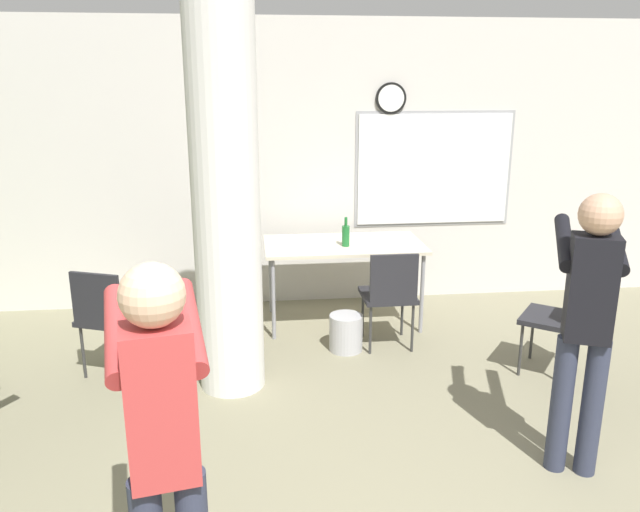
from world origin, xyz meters
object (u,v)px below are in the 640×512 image
at_px(folding_table, 343,249).
at_px(chair_table_left, 225,287).
at_px(person_playing_side, 587,314).
at_px(chair_table_right, 390,291).
at_px(bottle_on_table, 346,235).
at_px(chair_mid_room, 564,313).
at_px(chair_near_pillar, 108,313).
at_px(person_playing_front, 163,440).

relative_size(folding_table, chair_table_left, 1.67).
height_order(chair_table_left, person_playing_side, person_playing_side).
bearing_deg(chair_table_right, person_playing_side, -68.81).
bearing_deg(folding_table, bottle_on_table, -87.86).
relative_size(chair_mid_room, chair_near_pillar, 1.00).
bearing_deg(bottle_on_table, chair_table_left, -166.40).
bearing_deg(chair_near_pillar, person_playing_side, -27.73).
bearing_deg(chair_near_pillar, folding_table, 24.55).
height_order(chair_near_pillar, person_playing_side, person_playing_side).
xyz_separation_m(chair_table_left, chair_near_pillar, (-0.87, -0.52, 0.00)).
bearing_deg(person_playing_side, chair_table_left, 135.08).
xyz_separation_m(folding_table, chair_table_left, (-1.08, -0.37, -0.21)).
height_order(chair_mid_room, person_playing_front, person_playing_front).
relative_size(folding_table, chair_near_pillar, 1.67).
xyz_separation_m(chair_table_left, chair_table_right, (1.38, -0.27, 0.00)).
distance_m(folding_table, chair_mid_room, 1.99).
distance_m(chair_mid_room, chair_near_pillar, 3.48).
distance_m(chair_table_left, chair_table_right, 1.40).
xyz_separation_m(chair_table_left, person_playing_side, (2.08, -2.07, 0.47)).
distance_m(chair_mid_room, chair_table_right, 1.37).
relative_size(chair_mid_room, person_playing_front, 0.53).
xyz_separation_m(folding_table, bottle_on_table, (0.00, -0.10, 0.16)).
relative_size(chair_table_right, chair_near_pillar, 1.00).
bearing_deg(chair_near_pillar, chair_table_right, 6.53).
xyz_separation_m(chair_table_right, person_playing_front, (-1.48, -2.82, 0.46)).
bearing_deg(chair_near_pillar, chair_table_left, 31.04).
distance_m(chair_table_right, person_playing_side, 1.99).
height_order(chair_table_left, person_playing_front, person_playing_front).
xyz_separation_m(chair_mid_room, person_playing_front, (-2.69, -2.17, 0.46)).
relative_size(chair_table_left, chair_table_right, 1.00).
xyz_separation_m(chair_near_pillar, person_playing_front, (0.77, -2.56, 0.46)).
height_order(folding_table, chair_table_right, chair_table_right).
height_order(chair_mid_room, person_playing_side, person_playing_side).
bearing_deg(chair_table_left, bottle_on_table, 13.60).
bearing_deg(chair_mid_room, person_playing_side, -113.63).
distance_m(folding_table, person_playing_front, 3.65).
height_order(bottle_on_table, chair_near_pillar, bottle_on_table).
distance_m(chair_table_right, chair_near_pillar, 2.26).
xyz_separation_m(chair_table_right, person_playing_side, (0.70, -1.81, 0.47)).
distance_m(bottle_on_table, person_playing_side, 2.54).
distance_m(chair_mid_room, chair_table_left, 2.75).
height_order(person_playing_side, person_playing_front, person_playing_side).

